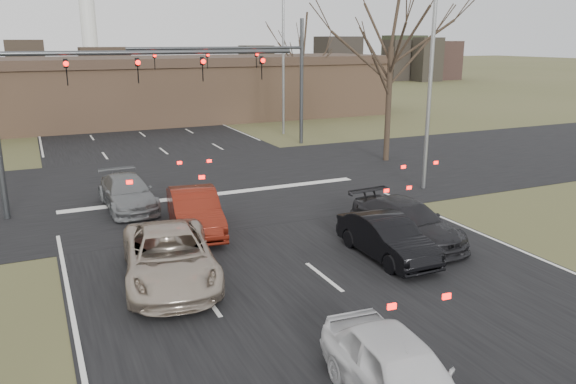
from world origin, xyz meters
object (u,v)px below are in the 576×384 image
Objects in this scene: car_white_sedan at (399,374)px; car_grey_ahead at (127,193)px; streetlight_right_near at (428,66)px; streetlight_right_far at (281,56)px; building at (148,89)px; mast_arm_near at (84,83)px; mast_arm_far at (261,67)px; car_red_ahead at (195,211)px; car_charcoal_sedan at (407,222)px; car_black_hatch at (387,238)px; car_silver_suv at (169,256)px.

car_white_sedan is 15.55m from car_grey_ahead.
streetlight_right_near is 1.00× the size of streetlight_right_far.
mast_arm_near reaches higher than building.
mast_arm_far is 2.41× the size of car_red_ahead.
building reaches higher than car_charcoal_sedan.
car_red_ahead is (-8.46, -14.45, -4.26)m from mast_arm_far.
streetlight_right_far is (14.55, 14.00, 0.51)m from mast_arm_near.
streetlight_right_near is 2.46× the size of car_black_hatch.
mast_arm_far reaches higher than car_grey_ahead.
building is 26.14m from mast_arm_near.
car_black_hatch is at bearing -89.10° from building.
streetlight_right_far is 24.90m from car_black_hatch.
car_grey_ahead is at bearing 103.20° from car_white_sedan.
streetlight_right_far reaches higher than car_silver_suv.
car_grey_ahead is (-10.19, -10.50, -4.36)m from mast_arm_far.
mast_arm_near is 1.09× the size of mast_arm_far.
car_silver_suv is (-13.43, -22.35, -4.84)m from streetlight_right_far.
car_silver_suv reaches higher than car_white_sedan.
car_red_ahead reaches higher than car_white_sedan.
streetlight_right_near is at bearing 30.45° from car_silver_suv.
car_black_hatch is at bearing -106.14° from streetlight_right_far.
car_charcoal_sedan is 1.05× the size of car_grey_ahead.
mast_arm_far is at bearing 67.36° from car_red_ahead.
car_silver_suv is (1.13, -8.35, -4.33)m from mast_arm_near.
mast_arm_near is at bearing 167.95° from streetlight_right_near.
car_red_ahead is (-6.28, 4.04, 0.06)m from car_charcoal_sedan.
car_white_sedan reaches higher than car_grey_ahead.
car_silver_suv is 8.11m from car_charcoal_sedan.
streetlight_right_far is 2.19× the size of car_grey_ahead.
streetlight_right_near is 13.97m from car_grey_ahead.
car_white_sedan is 0.92× the size of car_grey_ahead.
car_white_sedan is (-3.57, -40.86, -1.95)m from building.
mast_arm_far is (11.41, 10.00, -0.06)m from mast_arm_near.
building is at bearing 91.22° from car_black_hatch.
streetlight_right_near is at bearing -91.68° from streetlight_right_far.
building is 29.82m from car_red_ahead.
building is 28.97m from streetlight_right_near.
streetlight_right_near reaches higher than building.
building is at bearing 74.59° from car_grey_ahead.
car_charcoal_sedan is (8.10, -0.15, -0.05)m from car_silver_suv.
streetlight_right_far reaches higher than car_charcoal_sedan.
streetlight_right_near is 2.19× the size of car_grey_ahead.
building is 7.88× the size of car_silver_suv.
mast_arm_near is 2.63× the size of car_red_ahead.
car_charcoal_sedan is at bearing -96.73° from mast_arm_far.
building is 4.24× the size of streetlight_right_far.
building is 13.53m from streetlight_right_far.
car_silver_suv is 1.29× the size of car_white_sedan.
car_white_sedan is at bearing -63.41° from car_silver_suv.
streetlight_right_far is (0.50, 17.00, 0.00)m from streetlight_right_near.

